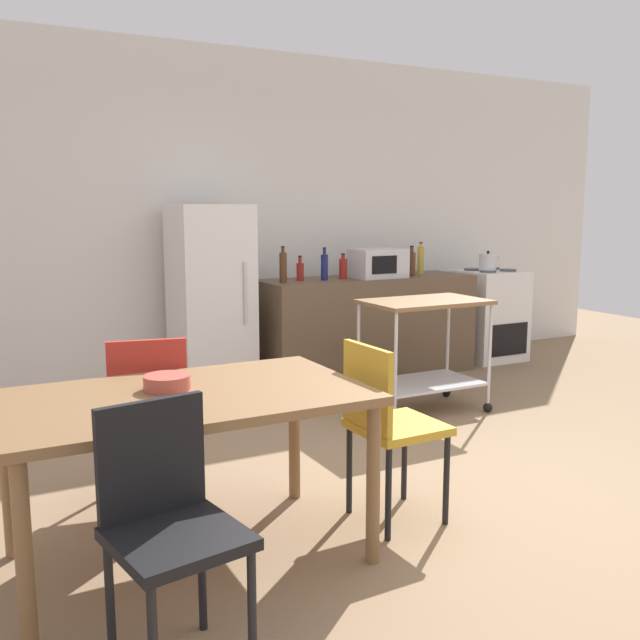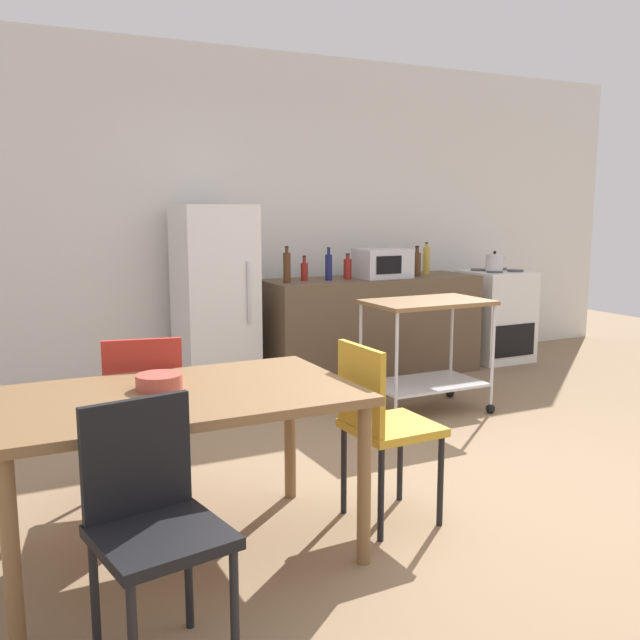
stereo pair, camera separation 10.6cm
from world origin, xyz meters
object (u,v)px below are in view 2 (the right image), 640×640
Objects in this scene: stove_oven at (495,315)px; dining_table at (178,410)px; chair_black at (152,516)px; chair_mustard at (381,420)px; refrigerator at (215,299)px; bottle_hot_sauce at (329,267)px; kettle at (494,262)px; fruit_bowl at (159,381)px; bottle_sesame_oil at (348,268)px; bottle_soda at (417,264)px; bottle_wine at (426,260)px; chair_red at (144,407)px; kitchen_cart at (426,337)px; bottle_sparkling_water at (304,271)px; microwave at (383,263)px; bottle_olive_oil at (287,267)px.

dining_table is at bearing -146.49° from stove_oven.
stove_oven reaches higher than chair_black.
dining_table is at bearing 83.62° from chair_mustard.
stove_oven is 2.92m from refrigerator.
bottle_hot_sauce reaches higher than kettle.
bottle_sesame_oil is at bearing 47.50° from fruit_bowl.
chair_black is 3.58m from refrigerator.
bottle_soda is (2.91, 2.51, 0.35)m from dining_table.
fruit_bowl is 0.83× the size of kettle.
stove_oven is 1.00m from bottle_wine.
bottle_wine is (-0.82, 0.05, 0.58)m from stove_oven.
bottle_soda is (1.95, 2.59, 0.50)m from chair_mustard.
chair_red reaches higher than dining_table.
chair_mustard is 1.93m from kitchen_cart.
chair_mustard is at bearing -131.30° from kitchen_cart.
chair_black is 5.30m from stove_oven.
bottle_soda is at bearing -5.25° from bottle_sparkling_water.
bottle_hot_sauce is (2.28, 3.19, 0.50)m from chair_black.
bottle_sesame_oil is 0.49× the size of microwave.
bottle_sesame_oil is at bearing 175.54° from bottle_soda.
refrigerator reaches higher than bottle_wine.
chair_black is 3.71m from bottle_olive_oil.
bottle_wine is at bearing 5.56° from bottle_hot_sauce.
bottle_sesame_oil is (0.61, 0.05, -0.04)m from bottle_olive_oil.
refrigerator is 1.70× the size of kitchen_cart.
bottle_sparkling_water reaches higher than kettle.
chair_mustard is 2.95× the size of bottle_wine.
dining_table is at bearing 101.91° from chair_red.
refrigerator is at bearing 132.76° from kitchen_cart.
stove_oven is 4.25× the size of bottle_sparkling_water.
chair_black is 4.12× the size of bottle_sparkling_water.
kettle is (4.07, 3.15, 0.48)m from chair_black.
dining_table is 4.88× the size of bottle_olive_oil.
stove_oven reaches higher than fruit_bowl.
chair_red is 1.00× the size of chair_mustard.
chair_black is (-1.22, -0.57, 0.00)m from chair_mustard.
chair_black is 0.98× the size of kitchen_cart.
chair_mustard reaches higher than dining_table.
fruit_bowl is (-1.08, -2.59, 0.01)m from refrigerator.
bottle_soda reaches higher than kettle.
stove_oven is at bearing 32.21° from fruit_bowl.
refrigerator is at bearing 69.04° from dining_table.
chair_red is 2.82m from bottle_hot_sauce.
kitchen_cart is at bearing -151.06° from chair_red.
microwave is at bearing 0.43° from bottle_olive_oil.
bottle_hot_sauce reaches higher than fruit_bowl.
bottle_olive_oil reaches higher than chair_mustard.
bottle_hot_sauce is at bearing -178.30° from stove_oven.
bottle_sesame_oil is (0.40, -0.05, 0.01)m from bottle_sparkling_water.
fruit_bowl is (-2.29, -1.28, 0.21)m from kitchen_cart.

